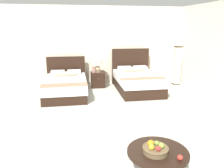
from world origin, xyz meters
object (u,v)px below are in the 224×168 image
Objects in this scene: vase at (94,70)px; loose_apple at (180,158)px; bed_near_corner at (137,81)px; bed_near_window at (66,86)px; nightstand at (98,80)px; fruit_bowl at (155,149)px; floor_lamp_corner at (177,65)px; table_lamp at (98,64)px; coffee_table at (157,158)px.

loose_apple is at bearing -83.88° from vase.
bed_near_corner is 27.65× the size of loose_apple.
bed_near_window is 1.26m from nightstand.
nightstand is 1.48× the size of fruit_bowl.
floor_lamp_corner is at bearing -1.38° from vase.
fruit_bowl is 5.51m from floor_lamp_corner.
floor_lamp_corner is (3.91, 0.53, 0.41)m from bed_near_window.
bed_near_window is at bearing -172.23° from floor_lamp_corner.
table_lamp is at bearing 90.00° from nightstand.
bed_near_window is at bearing 106.98° from coffee_table.
floor_lamp_corner is at bearing 64.32° from loose_apple.
bed_near_corner is at bearing 0.04° from bed_near_window.
bed_near_window reaches higher than table_lamp.
table_lamp is 0.31× the size of floor_lamp_corner.
bed_near_corner is 5.85× the size of fruit_bowl.
nightstand is 0.54m from table_lamp.
nightstand is at bearing 91.91° from fruit_bowl.
fruit_bowl is (0.16, -4.95, -0.33)m from table_lamp.
bed_near_corner is at bearing -24.35° from vase.
vase reaches higher than coffee_table.
nightstand is 2.86m from floor_lamp_corner.
table_lamp reaches higher than nightstand.
bed_near_corner is 4.58m from loose_apple.
bed_near_window is at bearing -148.40° from table_lamp.
bed_near_window is 6.02× the size of fruit_bowl.
nightstand is at bearing -90.00° from table_lamp.
floor_lamp_corner reaches higher than fruit_bowl.
bed_near_window reaches higher than fruit_bowl.
loose_apple is (0.41, -5.17, -0.35)m from table_lamp.
table_lamp is 5.20m from loose_apple.
vase is at bearing -156.69° from table_lamp.
floor_lamp_corner reaches higher than nightstand.
nightstand is 4.90m from coffee_table.
fruit_bowl is at bearing -118.98° from floor_lamp_corner.
vase is at bearing 94.18° from coffee_table.
vase is 5.14m from loose_apple.
table_lamp reaches higher than vase.
bed_near_window is 4.75m from loose_apple.
loose_apple is (0.19, -0.26, 0.14)m from coffee_table.
bed_near_window is 1.17m from vase.
loose_apple is (-0.79, -4.51, 0.13)m from bed_near_corner.
coffee_table is 11.29× the size of loose_apple.
vase is 2.97m from floor_lamp_corner.
loose_apple is 0.05× the size of floor_lamp_corner.
bed_near_window is 4.44m from coffee_table.
vase is at bearing 155.65° from bed_near_corner.
fruit_bowl is (-0.05, -0.03, 0.16)m from coffee_table.
vase is at bearing 93.55° from fruit_bowl.
floor_lamp_corner is at bearing 61.02° from fruit_bowl.
fruit_bowl reaches higher than nightstand.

